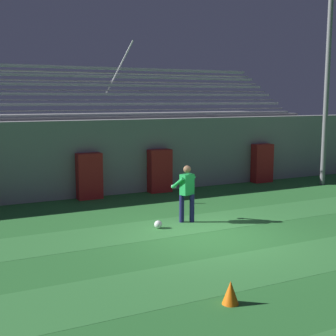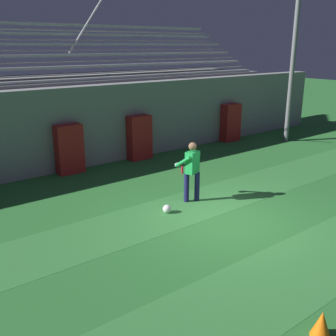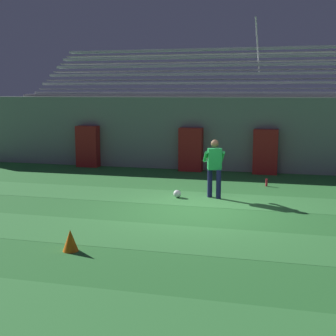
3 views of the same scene
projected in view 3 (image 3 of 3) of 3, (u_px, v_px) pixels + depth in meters
name	position (u px, v px, depth m)	size (l,w,h in m)	color
ground_plane	(198.00, 211.00, 11.90)	(80.00, 80.00, 0.00)	#2D7533
turf_stripe_near	(114.00, 321.00, 6.16)	(28.00, 1.83, 0.01)	#38843D
turf_stripe_mid	(177.00, 238.00, 9.66)	(28.00, 1.83, 0.01)	#38843D
turf_stripe_far	(206.00, 199.00, 13.15)	(28.00, 1.83, 0.01)	#38843D
back_wall	(229.00, 134.00, 17.89)	(24.00, 0.60, 2.80)	gray
padding_pillar_gate_left	(191.00, 150.00, 17.80)	(0.89, 0.44, 1.65)	#B21E1E
padding_pillar_gate_right	(265.00, 152.00, 17.12)	(0.89, 0.44, 1.65)	#B21E1E
padding_pillar_far_left	(88.00, 146.00, 18.82)	(0.89, 0.44, 1.65)	#B21E1E
bleacher_stand	(237.00, 126.00, 20.45)	(18.00, 4.75, 5.83)	gray
goalkeeper	(214.00, 165.00, 13.20)	(0.68, 0.63, 1.67)	#19194C
soccer_ball	(177.00, 194.00, 13.36)	(0.22, 0.22, 0.22)	white
traffic_cone	(70.00, 240.00, 8.84)	(0.30, 0.30, 0.42)	orange
water_bottle	(267.00, 183.00, 14.97)	(0.07, 0.07, 0.24)	red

